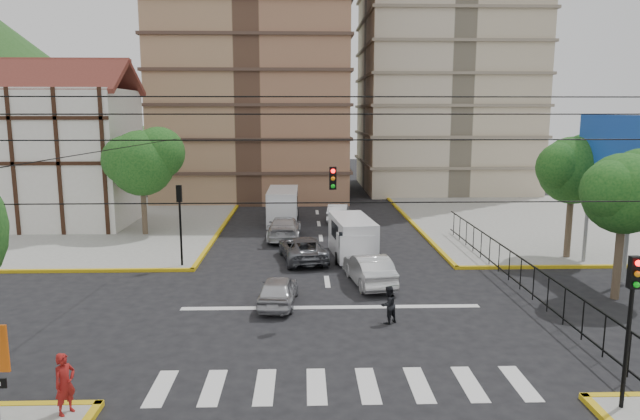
{
  "coord_description": "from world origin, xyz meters",
  "views": [
    {
      "loc": [
        -1.19,
        -22.49,
        8.41
      ],
      "look_at": [
        -0.42,
        2.99,
        4.0
      ],
      "focal_mm": 32.0,
      "sensor_mm": 36.0,
      "label": 1
    }
  ],
  "objects_px": {
    "pedestrian_sw_corner": "(65,384)",
    "traffic_light_se": "(631,307)",
    "van_left_lane": "(283,207)",
    "pedestrian_crosswalk": "(388,305)",
    "van_right_lane": "(353,239)",
    "car_white_front_right": "(369,269)",
    "traffic_light_nw": "(180,212)",
    "car_silver_front_left": "(278,290)"
  },
  "relations": [
    {
      "from": "van_right_lane",
      "to": "pedestrian_crosswalk",
      "type": "relative_size",
      "value": 3.47
    },
    {
      "from": "car_white_front_right",
      "to": "pedestrian_sw_corner",
      "type": "relative_size",
      "value": 2.64
    },
    {
      "from": "traffic_light_se",
      "to": "van_left_lane",
      "type": "height_order",
      "value": "traffic_light_se"
    },
    {
      "from": "traffic_light_nw",
      "to": "car_white_front_right",
      "type": "xyz_separation_m",
      "value": [
        9.85,
        -3.28,
        -2.35
      ]
    },
    {
      "from": "traffic_light_se",
      "to": "car_white_front_right",
      "type": "height_order",
      "value": "traffic_light_se"
    },
    {
      "from": "traffic_light_se",
      "to": "traffic_light_nw",
      "type": "height_order",
      "value": "same"
    },
    {
      "from": "car_silver_front_left",
      "to": "pedestrian_sw_corner",
      "type": "bearing_deg",
      "value": 64.22
    },
    {
      "from": "traffic_light_se",
      "to": "pedestrian_crosswalk",
      "type": "height_order",
      "value": "traffic_light_se"
    },
    {
      "from": "car_silver_front_left",
      "to": "pedestrian_crosswalk",
      "type": "height_order",
      "value": "pedestrian_crosswalk"
    },
    {
      "from": "pedestrian_sw_corner",
      "to": "traffic_light_nw",
      "type": "bearing_deg",
      "value": 31.67
    },
    {
      "from": "van_left_lane",
      "to": "car_white_front_right",
      "type": "relative_size",
      "value": 1.23
    },
    {
      "from": "van_left_lane",
      "to": "traffic_light_nw",
      "type": "bearing_deg",
      "value": -111.45
    },
    {
      "from": "car_silver_front_left",
      "to": "car_white_front_right",
      "type": "relative_size",
      "value": 0.84
    },
    {
      "from": "van_right_lane",
      "to": "van_left_lane",
      "type": "height_order",
      "value": "van_left_lane"
    },
    {
      "from": "pedestrian_sw_corner",
      "to": "traffic_light_se",
      "type": "bearing_deg",
      "value": -58.95
    },
    {
      "from": "van_left_lane",
      "to": "car_white_front_right",
      "type": "bearing_deg",
      "value": -72.76
    },
    {
      "from": "van_right_lane",
      "to": "van_left_lane",
      "type": "relative_size",
      "value": 0.94
    },
    {
      "from": "van_left_lane",
      "to": "pedestrian_crosswalk",
      "type": "height_order",
      "value": "van_left_lane"
    },
    {
      "from": "traffic_light_se",
      "to": "pedestrian_sw_corner",
      "type": "relative_size",
      "value": 2.51
    },
    {
      "from": "traffic_light_nw",
      "to": "pedestrian_crosswalk",
      "type": "height_order",
      "value": "traffic_light_nw"
    },
    {
      "from": "car_white_front_right",
      "to": "traffic_light_nw",
      "type": "bearing_deg",
      "value": -27.34
    },
    {
      "from": "car_silver_front_left",
      "to": "car_white_front_right",
      "type": "xyz_separation_m",
      "value": [
        4.35,
        2.9,
        0.1
      ]
    },
    {
      "from": "car_white_front_right",
      "to": "van_right_lane",
      "type": "bearing_deg",
      "value": -94.69
    },
    {
      "from": "car_silver_front_left",
      "to": "traffic_light_se",
      "type": "bearing_deg",
      "value": 141.7
    },
    {
      "from": "traffic_light_se",
      "to": "pedestrian_crosswalk",
      "type": "xyz_separation_m",
      "value": [
        -5.59,
        7.07,
        -2.34
      ]
    },
    {
      "from": "car_silver_front_left",
      "to": "car_white_front_right",
      "type": "bearing_deg",
      "value": -141.62
    },
    {
      "from": "traffic_light_nw",
      "to": "car_silver_front_left",
      "type": "relative_size",
      "value": 1.13
    },
    {
      "from": "van_right_lane",
      "to": "car_silver_front_left",
      "type": "height_order",
      "value": "van_right_lane"
    },
    {
      "from": "traffic_light_se",
      "to": "pedestrian_sw_corner",
      "type": "distance_m",
      "value": 15.71
    },
    {
      "from": "pedestrian_sw_corner",
      "to": "pedestrian_crosswalk",
      "type": "relative_size",
      "value": 1.14
    },
    {
      "from": "traffic_light_se",
      "to": "van_right_lane",
      "type": "bearing_deg",
      "value": 109.38
    },
    {
      "from": "traffic_light_nw",
      "to": "car_white_front_right",
      "type": "bearing_deg",
      "value": -18.42
    },
    {
      "from": "traffic_light_se",
      "to": "van_right_lane",
      "type": "xyz_separation_m",
      "value": [
        -6.13,
        17.43,
        -1.98
      ]
    },
    {
      "from": "traffic_light_se",
      "to": "van_left_lane",
      "type": "distance_m",
      "value": 30.15
    },
    {
      "from": "van_left_lane",
      "to": "pedestrian_sw_corner",
      "type": "xyz_separation_m",
      "value": [
        -5.03,
        -28.05,
        -0.22
      ]
    },
    {
      "from": "car_silver_front_left",
      "to": "pedestrian_sw_corner",
      "type": "xyz_separation_m",
      "value": [
        -5.47,
        -9.29,
        0.36
      ]
    },
    {
      "from": "traffic_light_nw",
      "to": "car_silver_front_left",
      "type": "distance_m",
      "value": 8.62
    },
    {
      "from": "car_white_front_right",
      "to": "pedestrian_crosswalk",
      "type": "height_order",
      "value": "pedestrian_crosswalk"
    },
    {
      "from": "car_silver_front_left",
      "to": "car_white_front_right",
      "type": "height_order",
      "value": "car_white_front_right"
    },
    {
      "from": "car_white_front_right",
      "to": "pedestrian_sw_corner",
      "type": "bearing_deg",
      "value": 42.23
    },
    {
      "from": "van_left_lane",
      "to": "pedestrian_crosswalk",
      "type": "relative_size",
      "value": 3.68
    },
    {
      "from": "pedestrian_sw_corner",
      "to": "pedestrian_crosswalk",
      "type": "distance_m",
      "value": 12.15
    }
  ]
}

